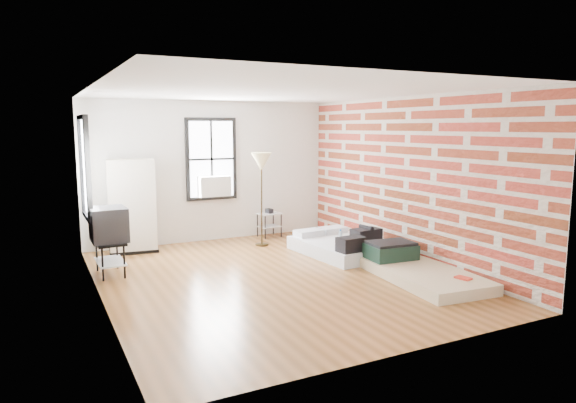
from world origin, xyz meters
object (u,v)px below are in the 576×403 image
side_table (269,218)px  tv_stand (109,227)px  wardrobe (132,206)px  floor_lamp (261,166)px  mattress_main (343,245)px  mattress_bare (416,269)px

side_table → tv_stand: bearing=-157.1°
side_table → wardrobe: bearing=-178.6°
side_table → floor_lamp: size_ratio=0.33×
mattress_main → wardrobe: size_ratio=1.10×
mattress_bare → floor_lamp: size_ratio=1.19×
mattress_bare → side_table: (-0.78, 3.68, 0.26)m
wardrobe → tv_stand: bearing=-106.7°
wardrobe → side_table: bearing=8.1°
mattress_main → floor_lamp: (-1.04, 1.29, 1.39)m
side_table → tv_stand: (-3.37, -1.42, 0.37)m
mattress_bare → side_table: 3.77m
mattress_main → floor_lamp: bearing=124.1°
mattress_bare → floor_lamp: 3.57m
mattress_main → mattress_bare: size_ratio=0.88×
wardrobe → floor_lamp: floor_lamp is taller
mattress_main → tv_stand: tv_stand is taller
side_table → tv_stand: 3.68m
mattress_main → side_table: side_table is taller
wardrobe → floor_lamp: bearing=-7.0°
wardrobe → tv_stand: 1.48m
mattress_bare → side_table: bearing=107.0°
mattress_main → side_table: 2.04m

